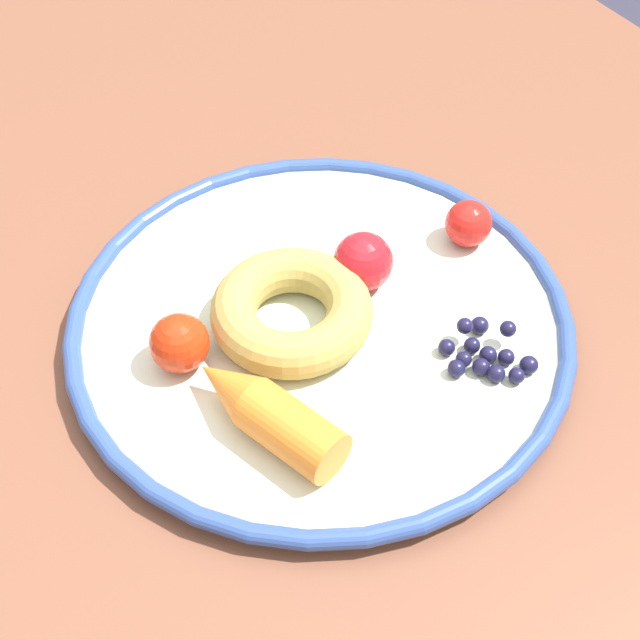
# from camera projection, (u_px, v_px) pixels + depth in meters

# --- Properties ---
(dining_table) EXTENTS (1.12, 0.98, 0.75)m
(dining_table) POSITION_uv_depth(u_px,v_px,m) (247.00, 384.00, 0.69)
(dining_table) COLOR brown
(dining_table) RESTS_ON ground_plane
(plate) EXTENTS (0.33, 0.33, 0.02)m
(plate) POSITION_uv_depth(u_px,v_px,m) (320.00, 323.00, 0.60)
(plate) COLOR silver
(plate) RESTS_ON dining_table
(carrot_orange) EXTENTS (0.11, 0.06, 0.03)m
(carrot_orange) POSITION_uv_depth(u_px,v_px,m) (265.00, 412.00, 0.53)
(carrot_orange) COLOR orange
(carrot_orange) RESTS_ON plate
(donut) EXTENTS (0.15, 0.15, 0.03)m
(donut) POSITION_uv_depth(u_px,v_px,m) (292.00, 311.00, 0.59)
(donut) COLOR #AB9348
(donut) RESTS_ON plate
(blueberry_pile) EXTENTS (0.06, 0.05, 0.02)m
(blueberry_pile) POSITION_uv_depth(u_px,v_px,m) (486.00, 353.00, 0.58)
(blueberry_pile) COLOR #191638
(blueberry_pile) RESTS_ON plate
(tomato_near) EXTENTS (0.03, 0.03, 0.03)m
(tomato_near) POSITION_uv_depth(u_px,v_px,m) (468.00, 223.00, 0.64)
(tomato_near) COLOR red
(tomato_near) RESTS_ON plate
(tomato_mid) EXTENTS (0.04, 0.04, 0.04)m
(tomato_mid) POSITION_uv_depth(u_px,v_px,m) (363.00, 262.00, 0.61)
(tomato_mid) COLOR red
(tomato_mid) RESTS_ON plate
(tomato_far) EXTENTS (0.04, 0.04, 0.04)m
(tomato_far) POSITION_uv_depth(u_px,v_px,m) (179.00, 343.00, 0.56)
(tomato_far) COLOR red
(tomato_far) RESTS_ON plate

